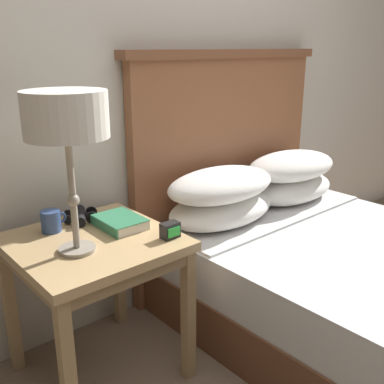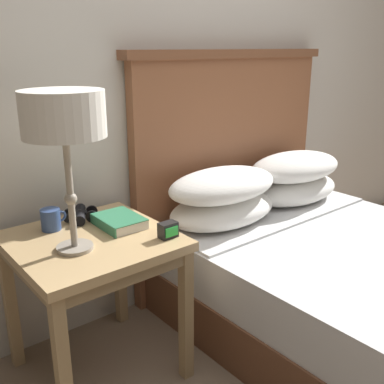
{
  "view_description": "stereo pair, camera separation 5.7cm",
  "coord_description": "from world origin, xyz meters",
  "px_view_note": "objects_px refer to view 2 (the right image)",
  "views": [
    {
      "loc": [
        -1.39,
        -0.76,
        1.29
      ],
      "look_at": [
        -0.2,
        0.6,
        0.7
      ],
      "focal_mm": 42.0,
      "sensor_mm": 36.0,
      "label": 1
    },
    {
      "loc": [
        -1.35,
        -0.8,
        1.29
      ],
      "look_at": [
        -0.2,
        0.6,
        0.7
      ],
      "focal_mm": 42.0,
      "sensor_mm": 36.0,
      "label": 2
    }
  ],
  "objects_px": {
    "table_lamp": "(64,119)",
    "coffee_mug": "(51,219)",
    "book_on_nightstand": "(119,221)",
    "alarm_clock": "(168,230)",
    "nightstand": "(93,256)",
    "binoculars_pair": "(81,214)",
    "bed": "(364,284)"
  },
  "relations": [
    {
      "from": "book_on_nightstand",
      "to": "nightstand",
      "type": "bearing_deg",
      "value": -167.51
    },
    {
      "from": "book_on_nightstand",
      "to": "alarm_clock",
      "type": "bearing_deg",
      "value": -68.06
    },
    {
      "from": "book_on_nightstand",
      "to": "table_lamp",
      "type": "bearing_deg",
      "value": -158.79
    },
    {
      "from": "table_lamp",
      "to": "binoculars_pair",
      "type": "xyz_separation_m",
      "value": [
        0.15,
        0.25,
        -0.44
      ]
    },
    {
      "from": "binoculars_pair",
      "to": "alarm_clock",
      "type": "distance_m",
      "value": 0.42
    },
    {
      "from": "bed",
      "to": "book_on_nightstand",
      "type": "relative_size",
      "value": 9.96
    },
    {
      "from": "nightstand",
      "to": "alarm_clock",
      "type": "height_order",
      "value": "alarm_clock"
    },
    {
      "from": "binoculars_pair",
      "to": "alarm_clock",
      "type": "xyz_separation_m",
      "value": [
        0.17,
        -0.38,
        0.01
      ]
    },
    {
      "from": "bed",
      "to": "alarm_clock",
      "type": "xyz_separation_m",
      "value": [
        -0.78,
        0.39,
        0.34
      ]
    },
    {
      "from": "nightstand",
      "to": "book_on_nightstand",
      "type": "height_order",
      "value": "book_on_nightstand"
    },
    {
      "from": "bed",
      "to": "binoculars_pair",
      "type": "distance_m",
      "value": 1.27
    },
    {
      "from": "book_on_nightstand",
      "to": "alarm_clock",
      "type": "relative_size",
      "value": 2.97
    },
    {
      "from": "bed",
      "to": "alarm_clock",
      "type": "bearing_deg",
      "value": 153.54
    },
    {
      "from": "table_lamp",
      "to": "book_on_nightstand",
      "type": "distance_m",
      "value": 0.51
    },
    {
      "from": "table_lamp",
      "to": "alarm_clock",
      "type": "height_order",
      "value": "table_lamp"
    },
    {
      "from": "coffee_mug",
      "to": "alarm_clock",
      "type": "relative_size",
      "value": 1.47
    },
    {
      "from": "nightstand",
      "to": "binoculars_pair",
      "type": "relative_size",
      "value": 3.71
    },
    {
      "from": "binoculars_pair",
      "to": "nightstand",
      "type": "bearing_deg",
      "value": -105.16
    },
    {
      "from": "table_lamp",
      "to": "coffee_mug",
      "type": "xyz_separation_m",
      "value": [
        0.01,
        0.23,
        -0.42
      ]
    },
    {
      "from": "nightstand",
      "to": "bed",
      "type": "xyz_separation_m",
      "value": [
        1.01,
        -0.57,
        -0.23
      ]
    },
    {
      "from": "table_lamp",
      "to": "coffee_mug",
      "type": "relative_size",
      "value": 5.41
    },
    {
      "from": "alarm_clock",
      "to": "nightstand",
      "type": "bearing_deg",
      "value": 140.72
    },
    {
      "from": "nightstand",
      "to": "binoculars_pair",
      "type": "height_order",
      "value": "binoculars_pair"
    },
    {
      "from": "book_on_nightstand",
      "to": "alarm_clock",
      "type": "distance_m",
      "value": 0.23
    },
    {
      "from": "bed",
      "to": "table_lamp",
      "type": "bearing_deg",
      "value": 154.94
    },
    {
      "from": "book_on_nightstand",
      "to": "alarm_clock",
      "type": "height_order",
      "value": "alarm_clock"
    },
    {
      "from": "nightstand",
      "to": "table_lamp",
      "type": "bearing_deg",
      "value": -147.45
    },
    {
      "from": "book_on_nightstand",
      "to": "coffee_mug",
      "type": "distance_m",
      "value": 0.26
    },
    {
      "from": "table_lamp",
      "to": "book_on_nightstand",
      "type": "height_order",
      "value": "table_lamp"
    },
    {
      "from": "bed",
      "to": "binoculars_pair",
      "type": "xyz_separation_m",
      "value": [
        -0.95,
        0.77,
        0.33
      ]
    },
    {
      "from": "bed",
      "to": "binoculars_pair",
      "type": "height_order",
      "value": "bed"
    },
    {
      "from": "table_lamp",
      "to": "alarm_clock",
      "type": "bearing_deg",
      "value": -21.52
    }
  ]
}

